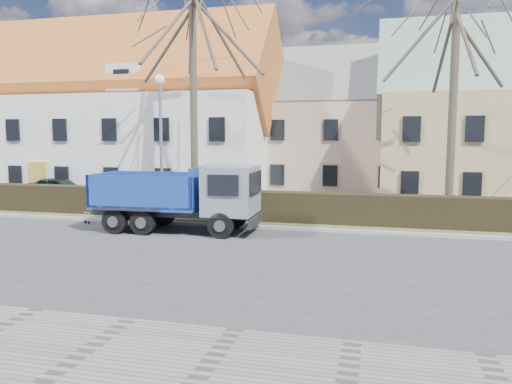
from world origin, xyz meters
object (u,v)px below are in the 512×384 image
(dump_truck, at_px, (171,197))
(streetlight, at_px, (161,144))
(cart_frame, at_px, (85,217))
(parked_car_a, at_px, (59,189))

(dump_truck, relative_size, streetlight, 1.01)
(streetlight, distance_m, cart_frame, 4.89)
(streetlight, bearing_deg, dump_truck, -60.27)
(cart_frame, relative_size, parked_car_a, 0.15)
(dump_truck, bearing_deg, cart_frame, 169.91)
(cart_frame, bearing_deg, dump_truck, -7.92)
(dump_truck, relative_size, parked_car_a, 1.68)
(cart_frame, bearing_deg, streetlight, 55.09)
(dump_truck, bearing_deg, parked_car_a, 143.05)
(streetlight, bearing_deg, cart_frame, -124.91)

